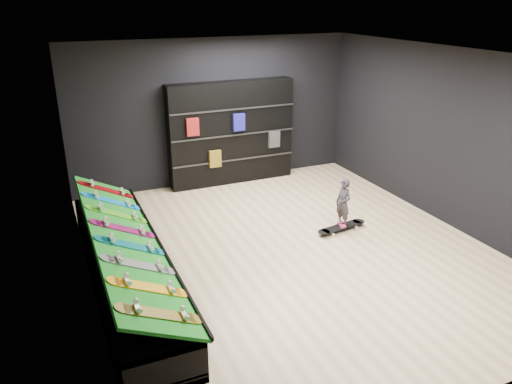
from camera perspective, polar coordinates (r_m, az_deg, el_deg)
name	(u,v)px	position (r m, az deg, el deg)	size (l,w,h in m)	color
floor	(290,250)	(7.98, 3.89, -6.64)	(6.00, 7.00, 0.01)	beige
ceiling	(295,56)	(7.08, 4.52, 15.28)	(6.00, 7.00, 0.01)	white
wall_back	(215,112)	(10.51, -4.76, 9.06)	(6.00, 0.02, 3.00)	black
wall_front	(476,273)	(4.84, 23.87, -8.47)	(6.00, 0.02, 3.00)	black
wall_left	(80,190)	(6.63, -19.50, 0.24)	(0.02, 7.00, 3.00)	black
wall_right	(449,138)	(9.14, 21.21, 5.74)	(0.02, 7.00, 3.00)	black
display_rack	(126,269)	(7.18, -14.67, -8.54)	(0.90, 4.50, 0.50)	black
turf_ramp	(126,239)	(6.98, -14.62, -5.19)	(1.00, 4.50, 0.04)	#106914
back_shelving	(231,133)	(10.54, -2.85, 6.76)	(2.68, 0.31, 2.15)	black
floor_skateboard	(342,228)	(8.69, 9.75, -4.10)	(0.98, 0.22, 0.09)	black
child	(343,212)	(8.57, 9.87, -2.31)	(0.19, 0.14, 0.51)	black
display_board_0	(160,314)	(5.34, -10.90, -13.50)	(0.98, 0.22, 0.09)	yellow
display_board_1	(149,287)	(5.79, -12.17, -10.59)	(0.98, 0.22, 0.09)	yellow
display_board_2	(139,265)	(6.25, -13.23, -8.09)	(0.98, 0.22, 0.09)	black
display_board_3	(131,245)	(6.72, -14.13, -5.94)	(0.98, 0.22, 0.09)	#0C8C99
display_board_4	(123,229)	(7.21, -14.91, -4.07)	(0.98, 0.22, 0.09)	#E5198C
display_board_5	(117,214)	(7.70, -15.59, -2.44)	(0.98, 0.22, 0.09)	green
display_board_6	(112,201)	(8.20, -16.18, -1.01)	(0.98, 0.22, 0.09)	blue
display_board_7	(107,190)	(8.70, -16.70, 0.26)	(0.98, 0.22, 0.09)	red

